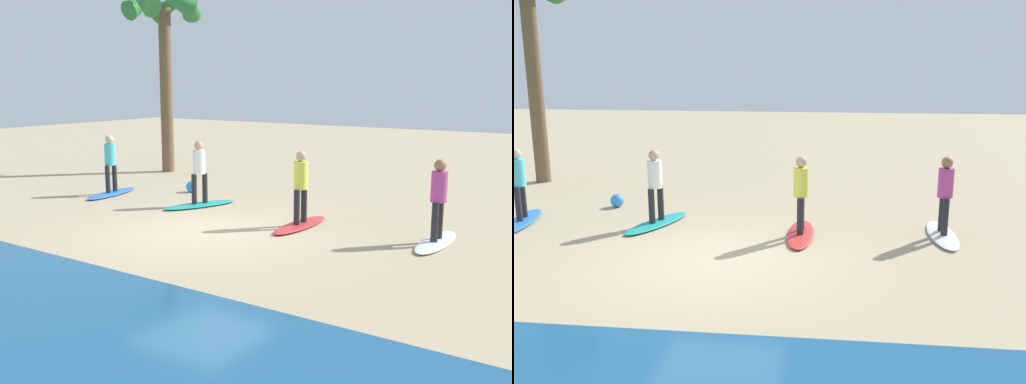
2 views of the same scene
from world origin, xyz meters
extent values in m
plane|color=tan|center=(0.00, 0.00, 0.00)|extent=(60.00, 60.00, 0.00)
ellipsoid|color=white|center=(-4.50, -1.96, 0.04)|extent=(0.60, 2.11, 0.09)
cylinder|color=#232328|center=(-4.50, -1.80, 0.48)|extent=(0.14, 0.14, 0.78)
cylinder|color=#232328|center=(-4.49, -2.12, 0.48)|extent=(0.14, 0.14, 0.78)
cylinder|color=#B74293|center=(-4.50, -1.96, 1.18)|extent=(0.32, 0.32, 0.62)
sphere|color=#9E704C|center=(-4.50, -1.96, 1.61)|extent=(0.24, 0.24, 0.24)
ellipsoid|color=red|center=(-1.49, -1.67, 0.04)|extent=(0.56, 2.10, 0.09)
cylinder|color=#232328|center=(-1.49, -1.51, 0.48)|extent=(0.14, 0.14, 0.78)
cylinder|color=#232328|center=(-1.49, -1.83, 0.48)|extent=(0.14, 0.14, 0.78)
cylinder|color=#E0E04C|center=(-1.49, -1.67, 1.18)|extent=(0.32, 0.32, 0.62)
sphere|color=tan|center=(-1.49, -1.67, 1.61)|extent=(0.24, 0.24, 0.24)
ellipsoid|color=teal|center=(1.81, -2.11, 0.04)|extent=(1.28, 2.16, 0.09)
cylinder|color=#232328|center=(1.87, -1.97, 0.48)|extent=(0.14, 0.14, 0.78)
cylinder|color=#232328|center=(1.76, -2.26, 0.48)|extent=(0.14, 0.14, 0.78)
cylinder|color=white|center=(1.81, -2.11, 1.18)|extent=(0.32, 0.32, 0.62)
sphere|color=tan|center=(1.81, -2.11, 1.61)|extent=(0.24, 0.24, 0.24)
ellipsoid|color=blue|center=(4.96, -1.93, 0.04)|extent=(0.94, 2.17, 0.09)
cylinder|color=#232328|center=(4.93, -1.77, 0.48)|extent=(0.14, 0.14, 0.78)
cylinder|color=#232328|center=(4.99, -2.09, 0.48)|extent=(0.14, 0.14, 0.78)
cylinder|color=#4CC6D1|center=(4.96, -1.93, 1.18)|extent=(0.32, 0.32, 0.62)
sphere|color=beige|center=(4.96, -1.93, 1.61)|extent=(0.24, 0.24, 0.24)
cylinder|color=brown|center=(6.73, -6.25, 2.88)|extent=(0.44, 0.44, 5.76)
cone|color=#2D7538|center=(7.63, -6.25, 6.01)|extent=(0.70, 1.93, 1.40)
cone|color=#2D7538|center=(6.00, -6.78, 6.01)|extent=(1.70, 1.97, 1.40)
cone|color=#2D7538|center=(7.01, -7.11, 6.01)|extent=(2.05, 1.26, 1.40)
sphere|color=#338CE5|center=(3.32, -3.55, 0.17)|extent=(0.34, 0.34, 0.34)
camera|label=1|loc=(-8.08, 9.73, 3.25)|focal=41.90mm
camera|label=2|loc=(-2.22, 10.00, 3.73)|focal=40.05mm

